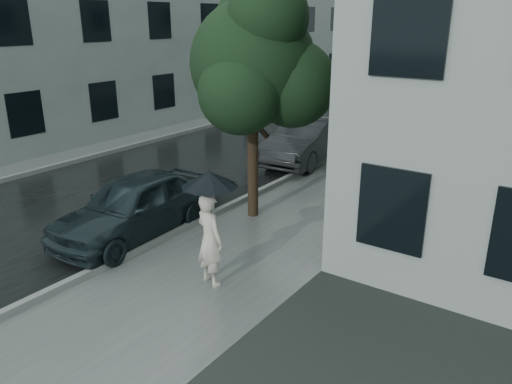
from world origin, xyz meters
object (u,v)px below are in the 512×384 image
Objects in this scene: lamp_post at (347,64)px; car_far at (307,139)px; pedestrian at (210,239)px; street_tree at (255,61)px; car_near at (134,206)px.

lamp_post reaches higher than car_far.
pedestrian is 4.62m from street_tree.
street_tree reaches higher than car_far.
pedestrian is at bearing -77.43° from car_far.
lamp_post is (-0.78, 6.64, -0.57)m from street_tree.
car_far is (-2.70, 8.44, -0.14)m from pedestrian.
car_near is (-0.74, -9.27, -2.51)m from lamp_post.
pedestrian is 0.39× the size of car_far.
pedestrian is 0.43× the size of car_near.
car_far is (-1.38, 5.09, -3.04)m from street_tree.
pedestrian is 2.93m from car_near.
pedestrian is at bearing -16.63° from car_near.
lamp_post is (-2.10, 9.99, 2.33)m from pedestrian.
car_near is (-2.83, 0.72, -0.18)m from pedestrian.
lamp_post reaches higher than pedestrian.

